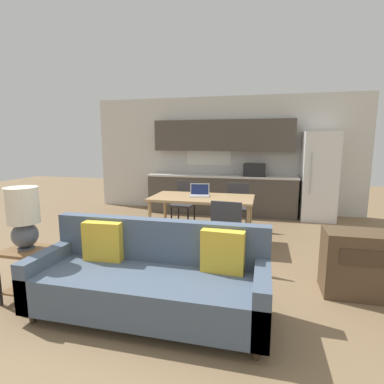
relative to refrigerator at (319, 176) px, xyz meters
The scene contains 13 objects.
ground_plane 4.80m from the refrigerator, 116.26° to the right, with size 20.00×20.00×0.00m, color #7F6647.
wall_back 2.17m from the refrigerator, 169.08° to the left, with size 6.40×0.07×2.70m.
kitchen_counter 2.08m from the refrigerator, behind, with size 3.39×0.65×2.15m.
refrigerator is the anchor object (origin of this frame).
dining_table 2.95m from the refrigerator, 135.37° to the right, with size 1.65×0.87×0.76m.
couch 4.79m from the refrigerator, 116.72° to the right, with size 2.22×0.80×0.87m.
side_table 5.57m from the refrigerator, 129.17° to the right, with size 0.40×0.40×0.55m.
table_lamp 5.53m from the refrigerator, 129.09° to the right, with size 0.32×0.32×0.65m.
credenza 3.43m from the refrigerator, 88.10° to the right, with size 1.15×0.44×0.71m.
dining_chair_near_right 3.32m from the refrigerator, 118.45° to the right, with size 0.45×0.45×0.89m.
dining_chair_far_right 2.09m from the refrigerator, 140.43° to the right, with size 0.47×0.47×0.89m.
dining_chair_far_left 2.93m from the refrigerator, 154.48° to the right, with size 0.47×0.47×0.89m.
laptop 2.93m from the refrigerator, 137.36° to the right, with size 0.36×0.30×0.20m.
Camera 1 is at (0.96, -2.54, 1.64)m, focal length 28.00 mm.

